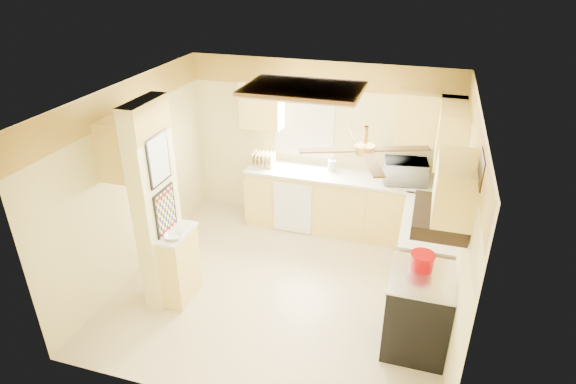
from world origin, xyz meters
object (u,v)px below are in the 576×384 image
(stove, at_px, (417,310))
(bowl, at_px, (174,236))
(kettle, at_px, (434,225))
(microwave, at_px, (406,171))
(dutch_oven, at_px, (422,261))

(stove, xyz_separation_m, bowl, (-2.76, -0.12, 0.50))
(bowl, bearing_deg, kettle, 18.46)
(stove, distance_m, microwave, 2.27)
(bowl, xyz_separation_m, dutch_oven, (2.74, 0.26, 0.04))
(kettle, bearing_deg, bowl, -161.54)
(stove, relative_size, kettle, 3.58)
(microwave, height_order, kettle, microwave)
(microwave, height_order, bowl, microwave)
(bowl, distance_m, kettle, 2.99)
(bowl, bearing_deg, dutch_oven, 5.47)
(stove, height_order, dutch_oven, dutch_oven)
(dutch_oven, height_order, kettle, kettle)
(stove, relative_size, bowl, 4.48)
(microwave, bearing_deg, stove, 90.54)
(stove, relative_size, microwave, 1.55)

